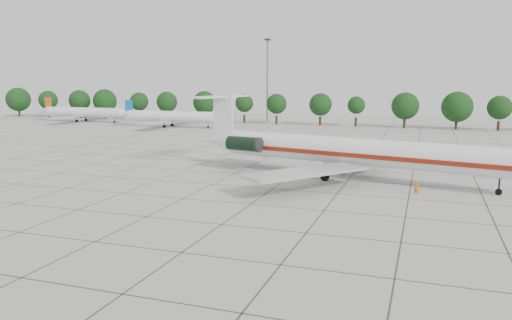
% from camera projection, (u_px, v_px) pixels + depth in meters
% --- Properties ---
extents(ground, '(260.00, 260.00, 0.00)m').
position_uv_depth(ground, '(272.00, 189.00, 61.12)').
color(ground, '#AAAAA3').
rests_on(ground, ground).
extents(apron_joints, '(170.00, 170.00, 0.02)m').
position_uv_depth(apron_joints, '(302.00, 168.00, 75.12)').
color(apron_joints, '#383838').
rests_on(apron_joints, ground).
extents(main_airliner, '(45.72, 35.47, 10.84)m').
position_uv_depth(main_airliner, '(339.00, 150.00, 67.49)').
color(main_airliner, silver).
rests_on(main_airliner, ground).
extents(ground_crew, '(0.64, 0.46, 1.64)m').
position_uv_depth(ground_crew, '(416.00, 188.00, 57.69)').
color(ground_crew, orange).
rests_on(ground_crew, ground).
extents(bg_airliner_a, '(28.24, 27.20, 7.40)m').
position_uv_depth(bg_airliner_a, '(83.00, 112.00, 155.87)').
color(bg_airliner_a, silver).
rests_on(bg_airliner_a, ground).
extents(bg_airliner_b, '(28.24, 27.20, 7.40)m').
position_uv_depth(bg_airliner_b, '(171.00, 117.00, 138.45)').
color(bg_airliner_b, silver).
rests_on(bg_airliner_b, ground).
extents(tree_line, '(249.86, 8.44, 10.22)m').
position_uv_depth(tree_line, '(321.00, 105.00, 143.24)').
color(tree_line, '#332114').
rests_on(tree_line, ground).
extents(floodlight_mast, '(1.60, 1.60, 25.45)m').
position_uv_depth(floodlight_mast, '(267.00, 76.00, 154.30)').
color(floodlight_mast, slate).
rests_on(floodlight_mast, ground).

